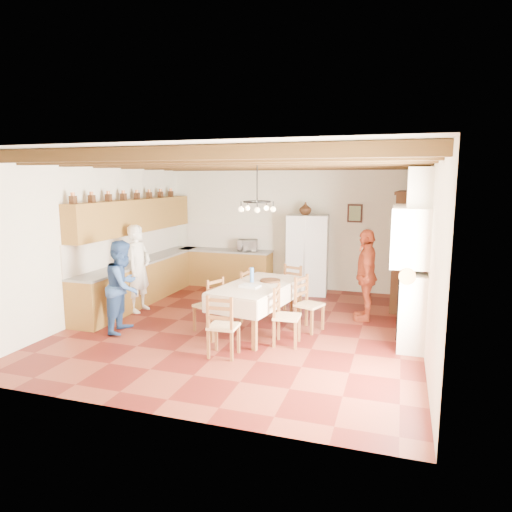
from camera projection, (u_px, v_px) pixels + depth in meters
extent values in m
cube|color=#52140F|center=(246.00, 327.00, 8.20)|extent=(6.00, 6.50, 0.02)
cube|color=silver|center=(245.00, 156.00, 7.70)|extent=(6.00, 6.50, 0.02)
cube|color=#ECE6C7|center=(289.00, 226.00, 11.01)|extent=(6.00, 0.02, 3.00)
cube|color=#ECE6C7|center=(146.00, 285.00, 4.89)|extent=(6.00, 0.02, 3.00)
cube|color=#ECE6C7|center=(99.00, 238.00, 8.85)|extent=(0.02, 6.50, 3.00)
cube|color=#ECE6C7|center=(429.00, 253.00, 7.05)|extent=(0.02, 6.50, 3.00)
cube|color=brown|center=(144.00, 281.00, 9.93)|extent=(0.60, 4.30, 0.86)
cube|color=brown|center=(225.00, 268.00, 11.37)|extent=(2.30, 0.60, 0.86)
cube|color=slate|center=(143.00, 261.00, 9.85)|extent=(0.62, 4.30, 0.04)
cube|color=slate|center=(225.00, 250.00, 11.29)|extent=(2.34, 0.62, 0.04)
cube|color=white|center=(131.00, 246.00, 9.88)|extent=(0.03, 4.30, 0.60)
cube|color=white|center=(229.00, 236.00, 11.51)|extent=(2.30, 0.03, 0.60)
cube|color=brown|center=(136.00, 216.00, 9.73)|extent=(0.35, 4.20, 0.70)
cube|color=black|center=(355.00, 213.00, 10.46)|extent=(0.34, 0.03, 0.42)
cube|color=silver|center=(308.00, 254.00, 10.53)|extent=(0.98, 0.83, 1.82)
cube|color=#EDE3CB|center=(257.00, 286.00, 7.86)|extent=(1.28, 2.05, 0.05)
cube|color=brown|center=(211.00, 319.00, 7.36)|extent=(0.08, 0.08, 0.79)
cube|color=brown|center=(255.00, 326.00, 7.00)|extent=(0.08, 0.08, 0.79)
cube|color=brown|center=(259.00, 295.00, 8.85)|extent=(0.08, 0.08, 0.79)
cube|color=brown|center=(297.00, 300.00, 8.49)|extent=(0.08, 0.08, 0.79)
torus|color=black|center=(257.00, 202.00, 7.62)|extent=(0.47, 0.47, 0.03)
imported|color=white|center=(139.00, 268.00, 9.06)|extent=(0.44, 0.65, 1.74)
imported|color=#2D4E8B|center=(123.00, 286.00, 7.86)|extent=(0.71, 0.86, 1.60)
imported|color=#AD4124|center=(366.00, 275.00, 8.50)|extent=(0.51, 1.04, 1.72)
imported|color=silver|center=(248.00, 245.00, 11.09)|extent=(0.56, 0.45, 0.27)
imported|color=#3A240F|center=(305.00, 208.00, 10.37)|extent=(0.32, 0.32, 0.29)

